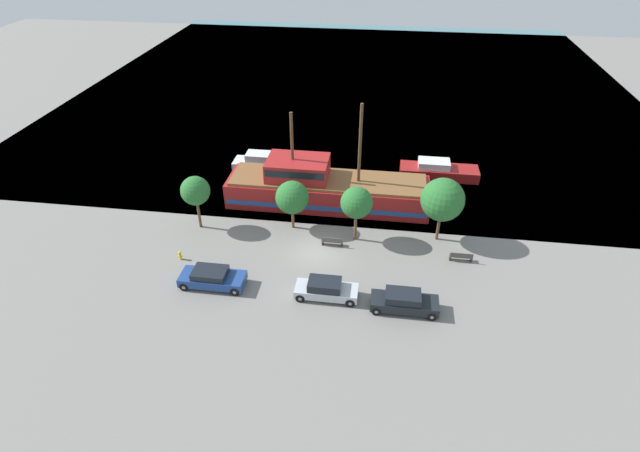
# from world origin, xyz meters

# --- Properties ---
(ground_plane) EXTENTS (160.00, 160.00, 0.00)m
(ground_plane) POSITION_xyz_m (0.00, 0.00, 0.00)
(ground_plane) COLOR gray
(water_surface) EXTENTS (80.00, 80.00, 0.00)m
(water_surface) POSITION_xyz_m (0.00, 44.00, 0.00)
(water_surface) COLOR teal
(water_surface) RESTS_ON ground
(pirate_ship) EXTENTS (19.93, 4.82, 9.92)m
(pirate_ship) POSITION_xyz_m (-0.36, 7.75, 1.61)
(pirate_ship) COLOR #A31E1E
(pirate_ship) RESTS_ON water_surface
(moored_boat_dockside) EXTENTS (6.18, 2.25, 1.84)m
(moored_boat_dockside) POSITION_xyz_m (-7.88, 13.69, 0.69)
(moored_boat_dockside) COLOR silver
(moored_boat_dockside) RESTS_ON water_surface
(moored_boat_outer) EXTENTS (7.92, 2.46, 1.79)m
(moored_boat_outer) POSITION_xyz_m (10.47, 14.54, 0.69)
(moored_boat_outer) COLOR maroon
(moored_boat_outer) RESTS_ON water_surface
(parked_car_curb_front) EXTENTS (4.73, 1.80, 1.51)m
(parked_car_curb_front) POSITION_xyz_m (6.97, -5.91, 0.75)
(parked_car_curb_front) COLOR black
(parked_car_curb_front) RESTS_ON ground_plane
(parked_car_curb_mid) EXTENTS (4.83, 2.01, 1.40)m
(parked_car_curb_mid) POSITION_xyz_m (-7.17, -5.20, 0.71)
(parked_car_curb_mid) COLOR navy
(parked_car_curb_mid) RESTS_ON ground_plane
(parked_car_curb_rear) EXTENTS (4.54, 1.78, 1.47)m
(parked_car_curb_rear) POSITION_xyz_m (1.39, -5.34, 0.73)
(parked_car_curb_rear) COLOR #B7BCC6
(parked_car_curb_rear) RESTS_ON ground_plane
(fire_hydrant) EXTENTS (0.42, 0.25, 0.76)m
(fire_hydrant) POSITION_xyz_m (-10.74, -2.50, 0.41)
(fire_hydrant) COLOR yellow
(fire_hydrant) RESTS_ON ground_plane
(bench_promenade_east) EXTENTS (1.78, 0.45, 0.85)m
(bench_promenade_east) POSITION_xyz_m (11.51, 0.34, 0.44)
(bench_promenade_east) COLOR #4C4742
(bench_promenade_east) RESTS_ON ground_plane
(bench_promenade_west) EXTENTS (1.74, 0.45, 0.85)m
(bench_promenade_west) POSITION_xyz_m (1.11, 1.01, 0.44)
(bench_promenade_west) COLOR #4C4742
(bench_promenade_west) RESTS_ON ground_plane
(tree_row_east) EXTENTS (2.48, 2.48, 4.89)m
(tree_row_east) POSITION_xyz_m (-10.69, 2.23, 3.62)
(tree_row_east) COLOR brown
(tree_row_east) RESTS_ON ground_plane
(tree_row_mideast) EXTENTS (2.85, 2.85, 4.46)m
(tree_row_mideast) POSITION_xyz_m (-2.62, 3.26, 3.03)
(tree_row_mideast) COLOR brown
(tree_row_mideast) RESTS_ON ground_plane
(tree_row_midwest) EXTENTS (2.64, 2.64, 4.94)m
(tree_row_midwest) POSITION_xyz_m (2.91, 2.21, 3.60)
(tree_row_midwest) COLOR brown
(tree_row_midwest) RESTS_ON ground_plane
(tree_row_west) EXTENTS (3.56, 3.56, 5.66)m
(tree_row_west) POSITION_xyz_m (9.78, 3.20, 3.87)
(tree_row_west) COLOR brown
(tree_row_west) RESTS_ON ground_plane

